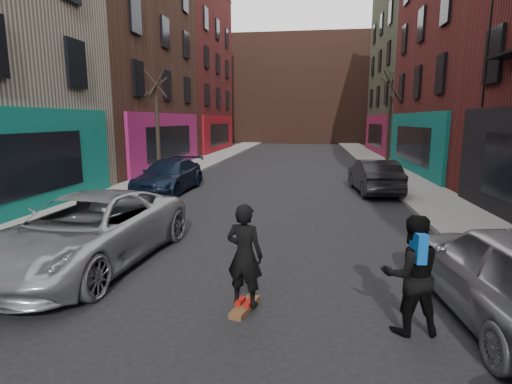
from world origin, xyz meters
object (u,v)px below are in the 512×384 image
(parked_right_end, at_px, (374,176))
(pedestrian, at_px, (411,274))
(parked_left_far, at_px, (88,230))
(skateboarder, at_px, (245,255))
(parked_left_end, at_px, (169,176))
(tree_left_far, at_px, (157,114))
(skateboard, at_px, (245,307))
(tree_right_far, at_px, (390,113))

(parked_right_end, distance_m, pedestrian, 11.78)
(parked_left_far, bearing_deg, skateboarder, -19.75)
(parked_left_end, height_order, skateboarder, skateboarder)
(tree_left_far, distance_m, pedestrian, 16.74)
(tree_left_far, height_order, pedestrian, tree_left_far)
(tree_left_far, height_order, skateboarder, tree_left_far)
(parked_left_far, height_order, skateboard, parked_left_far)
(parked_left_end, bearing_deg, parked_left_far, -78.92)
(tree_left_far, bearing_deg, skateboarder, -63.52)
(parked_left_end, xyz_separation_m, skateboard, (5.09, -10.44, -0.65))
(tree_left_far, distance_m, parked_right_end, 10.96)
(parked_left_end, height_order, skateboard, parked_left_end)
(tree_left_far, bearing_deg, parked_left_far, -75.73)
(parked_left_far, relative_size, skateboarder, 3.23)
(parked_right_end, relative_size, skateboard, 5.48)
(pedestrian, bearing_deg, tree_left_far, -65.64)
(parked_right_end, relative_size, pedestrian, 2.45)
(parked_right_end, bearing_deg, tree_right_far, -108.18)
(tree_right_far, distance_m, parked_right_end, 8.75)
(parked_left_end, bearing_deg, pedestrian, -52.77)
(pedestrian, bearing_deg, skateboard, -17.07)
(skateboard, relative_size, skateboarder, 0.47)
(tree_left_far, height_order, parked_left_far, tree_left_far)
(parked_left_far, height_order, parked_left_end, parked_left_far)
(tree_right_far, distance_m, parked_left_far, 20.31)
(parked_right_end, distance_m, skateboard, 12.00)
(skateboard, xyz_separation_m, pedestrian, (2.51, -0.34, 0.85))
(tree_left_far, height_order, tree_right_far, tree_right_far)
(parked_left_end, relative_size, skateboarder, 2.83)
(skateboard, bearing_deg, tree_left_far, 131.24)
(parked_right_end, relative_size, skateboarder, 2.57)
(parked_left_end, bearing_deg, skateboard, -61.98)
(tree_left_far, bearing_deg, skateboard, -63.52)
(parked_left_end, bearing_deg, parked_right_end, 8.09)
(parked_left_far, bearing_deg, tree_right_far, 66.31)
(tree_left_far, xyz_separation_m, parked_right_end, (10.43, -2.05, -2.66))
(tree_right_far, relative_size, parked_left_far, 1.23)
(tree_right_far, height_order, parked_right_end, tree_right_far)
(tree_left_far, xyz_separation_m, parked_left_end, (1.60, -2.99, -2.68))
(parked_right_end, distance_m, skateboarder, 11.98)
(parked_left_far, xyz_separation_m, pedestrian, (6.20, -1.97, 0.13))
(parked_right_end, xyz_separation_m, skateboarder, (-3.74, -11.38, 0.23))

